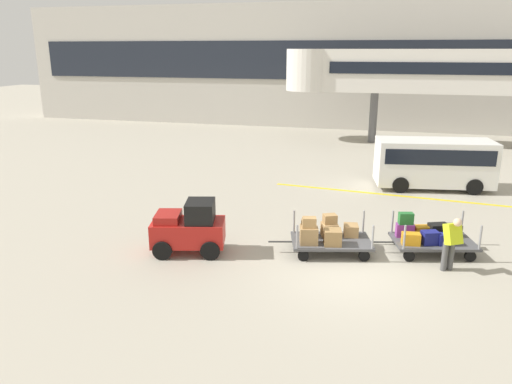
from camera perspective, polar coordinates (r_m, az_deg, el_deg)
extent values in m
plane|color=#A8A08E|center=(13.52, 10.71, -9.33)|extent=(120.00, 120.00, 0.00)
cube|color=yellow|center=(20.91, 23.11, -1.09)|extent=(15.42, 1.74, 0.01)
cube|color=#BCB7AD|center=(38.23, 14.25, 14.00)|extent=(57.15, 2.40, 9.13)
cube|color=#1E232D|center=(36.97, 14.26, 14.65)|extent=(54.29, 0.12, 2.80)
cube|color=silver|center=(32.43, 21.81, 12.95)|extent=(15.92, 2.20, 2.60)
cylinder|color=silver|center=(32.60, 6.29, 13.99)|extent=(3.00, 3.00, 2.60)
cube|color=black|center=(31.29, 22.08, 13.21)|extent=(14.33, 0.08, 0.70)
cylinder|color=#59595B|center=(32.48, 13.52, 8.48)|extent=(0.50, 0.50, 3.22)
cube|color=red|center=(14.51, -7.89, -4.68)|extent=(2.31, 1.59, 0.70)
cube|color=black|center=(14.24, -6.53, -2.25)|extent=(1.02, 1.16, 0.60)
cube|color=#A51B16|center=(14.44, -10.24, -2.90)|extent=(0.91, 1.08, 0.24)
cylinder|color=black|center=(15.22, -10.12, -5.16)|extent=(0.59, 0.31, 0.56)
cylinder|color=black|center=(14.27, -10.87, -6.69)|extent=(0.59, 0.31, 0.56)
cylinder|color=black|center=(15.03, -4.98, -5.24)|extent=(0.59, 0.31, 0.56)
cylinder|color=black|center=(14.07, -5.37, -6.80)|extent=(0.59, 0.31, 0.56)
cube|color=#4C4C4F|center=(14.60, 8.76, -5.71)|extent=(2.58, 1.93, 0.08)
cylinder|color=gray|center=(14.95, 4.46, -3.43)|extent=(0.06, 0.06, 0.70)
cylinder|color=gray|center=(13.75, 4.82, -5.24)|extent=(0.06, 0.06, 0.70)
cylinder|color=gray|center=(15.24, 12.44, -3.38)|extent=(0.06, 0.06, 0.70)
cylinder|color=gray|center=(14.07, 13.48, -5.14)|extent=(0.06, 0.06, 0.70)
cylinder|color=black|center=(15.13, 5.17, -5.59)|extent=(0.33, 0.18, 0.32)
cylinder|color=black|center=(14.04, 5.55, -7.40)|extent=(0.33, 0.18, 0.32)
cylinder|color=black|center=(15.37, 11.62, -5.52)|extent=(0.33, 0.18, 0.32)
cylinder|color=black|center=(14.29, 12.51, -7.29)|extent=(0.33, 0.18, 0.32)
cylinder|color=#333333|center=(14.47, 2.84, -5.82)|extent=(0.69, 0.22, 0.05)
cube|color=#A87F4C|center=(14.72, 6.09, -4.58)|extent=(0.56, 0.53, 0.32)
cube|color=#9E7A4C|center=(14.15, 6.19, -5.08)|extent=(0.59, 0.52, 0.50)
cube|color=tan|center=(14.78, 8.57, -4.39)|extent=(0.59, 0.59, 0.41)
cube|color=olive|center=(14.19, 8.93, -5.22)|extent=(0.57, 0.58, 0.45)
cube|color=#A87F4C|center=(14.96, 11.03, -4.40)|extent=(0.48, 0.52, 0.35)
cube|color=olive|center=(14.63, 6.12, -3.59)|extent=(0.43, 0.31, 0.22)
cube|color=#A87F4C|center=(14.01, 6.24, -3.55)|extent=(0.44, 0.35, 0.30)
cube|color=#A87F4C|center=(14.67, 8.63, -3.13)|extent=(0.47, 0.43, 0.28)
cube|color=#4C4C4F|center=(15.33, 19.99, -5.46)|extent=(2.58, 1.93, 0.08)
cylinder|color=gray|center=(15.45, 15.65, -3.34)|extent=(0.06, 0.06, 0.70)
cylinder|color=gray|center=(14.29, 16.95, -5.07)|extent=(0.06, 0.06, 0.70)
cylinder|color=gray|center=(16.14, 22.93, -3.22)|extent=(0.06, 0.06, 0.70)
cylinder|color=gray|center=(15.03, 24.74, -4.84)|extent=(0.06, 0.06, 0.70)
cylinder|color=black|center=(15.66, 16.23, -5.43)|extent=(0.33, 0.18, 0.32)
cylinder|color=black|center=(14.61, 17.45, -7.14)|extent=(0.33, 0.18, 0.32)
cylinder|color=black|center=(16.21, 22.13, -5.26)|extent=(0.33, 0.18, 0.32)
cylinder|color=black|center=(15.20, 23.72, -6.88)|extent=(0.33, 0.18, 0.32)
cylinder|color=#333333|center=(14.90, 14.51, -5.68)|extent=(0.69, 0.22, 0.05)
cube|color=#8C338C|center=(15.26, 16.99, -4.29)|extent=(0.55, 0.35, 0.40)
cube|color=orange|center=(14.73, 17.64, -5.23)|extent=(0.54, 0.37, 0.34)
cube|color=orange|center=(15.50, 18.89, -4.32)|extent=(0.57, 0.44, 0.32)
cube|color=navy|center=(14.93, 19.63, -5.04)|extent=(0.55, 0.47, 0.39)
cube|color=black|center=(15.55, 20.50, -4.23)|extent=(0.65, 0.54, 0.41)
cube|color=navy|center=(15.05, 21.31, -5.16)|extent=(0.53, 0.41, 0.33)
cube|color=#726651|center=(15.79, 22.04, -4.15)|extent=(0.50, 0.37, 0.38)
cube|color=#236B2D|center=(15.14, 17.10, -2.97)|extent=(0.46, 0.34, 0.35)
cylinder|color=#4C4C4C|center=(14.25, 21.17, -7.02)|extent=(0.16, 0.16, 0.82)
cylinder|color=#4C4C4C|center=(14.37, 21.81, -6.90)|extent=(0.16, 0.16, 0.82)
cube|color=#D1E51E|center=(14.00, 22.02, -4.56)|extent=(0.56, 0.57, 0.61)
sphere|color=beige|center=(13.79, 22.49, -3.29)|extent=(0.22, 0.22, 0.22)
cube|color=white|center=(22.28, 20.05, 3.30)|extent=(5.03, 2.61, 1.90)
cube|color=black|center=(22.20, 20.15, 4.30)|extent=(4.66, 2.60, 0.64)
cylinder|color=black|center=(21.32, 16.50, 0.82)|extent=(0.71, 0.34, 0.68)
cylinder|color=black|center=(22.06, 24.11, 0.57)|extent=(0.71, 0.34, 0.68)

